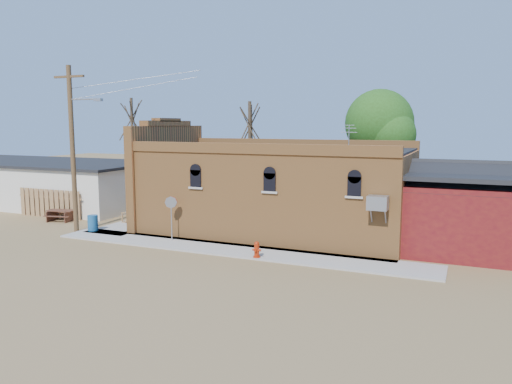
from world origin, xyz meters
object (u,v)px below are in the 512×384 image
at_px(trash_barrel, 93,223).
at_px(picnic_table, 61,214).
at_px(utility_pole, 73,145).
at_px(stop_sign, 171,207).
at_px(fire_hydrant, 257,249).
at_px(brick_bar, 271,190).

distance_m(trash_barrel, picnic_table, 4.33).
xyz_separation_m(utility_pole, trash_barrel, (0.84, 0.30, -4.26)).
bearing_deg(stop_sign, fire_hydrant, -24.88).
height_order(stop_sign, trash_barrel, stop_sign).
bearing_deg(picnic_table, brick_bar, -3.31).
distance_m(fire_hydrant, trash_barrel, 10.60).
bearing_deg(fire_hydrant, utility_pole, 159.44).
relative_size(brick_bar, utility_pole, 1.82).
distance_m(brick_bar, trash_barrel, 9.96).
bearing_deg(stop_sign, trash_barrel, 167.41).
relative_size(stop_sign, trash_barrel, 2.62).
xyz_separation_m(fire_hydrant, picnic_table, (-14.47, 3.20, 0.01)).
relative_size(brick_bar, fire_hydrant, 22.67).
bearing_deg(picnic_table, utility_pole, -45.89).
xyz_separation_m(utility_pole, picnic_table, (-3.14, 2.00, -4.33)).
bearing_deg(trash_barrel, stop_sign, -1.90).
height_order(brick_bar, trash_barrel, brick_bar).
height_order(brick_bar, fire_hydrant, brick_bar).
bearing_deg(brick_bar, fire_hydrant, -74.29).
bearing_deg(fire_hydrant, picnic_table, 153.02).
distance_m(brick_bar, picnic_table, 13.26).
relative_size(brick_bar, trash_barrel, 19.17).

